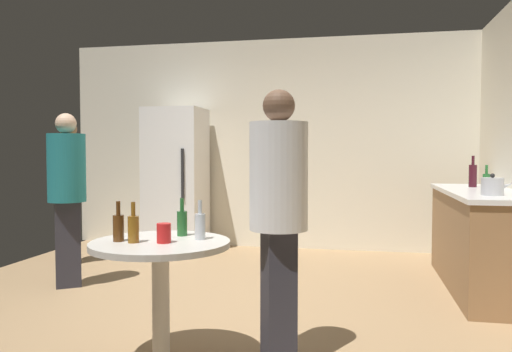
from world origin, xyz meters
The scene contains 16 objects.
ground_plane centered at (0.00, 0.00, -0.05)m, with size 5.20×5.20×0.10m, color #9E7C56.
wall_back centered at (0.00, 2.63, 1.35)m, with size 5.32×0.06×2.70m, color silver.
refrigerator centered at (-1.10, 2.20, 0.90)m, with size 0.70×0.68×1.80m.
kitchen_counter centered at (2.28, 0.98, 0.45)m, with size 0.64×1.96×0.90m.
kettle centered at (2.23, 0.44, 0.97)m, with size 0.24×0.17×0.18m.
wine_bottle_on_counter centered at (2.29, 1.43, 1.02)m, with size 0.08×0.08×0.31m.
beer_bottle_on_counter centered at (2.31, 0.97, 0.98)m, with size 0.06×0.06×0.23m.
foreground_table centered at (0.07, -1.18, 0.63)m, with size 0.80×0.80×0.73m.
beer_bottle_amber centered at (-0.05, -1.26, 0.82)m, with size 0.06×0.06×0.23m.
beer_bottle_brown centered at (-0.16, -1.24, 0.82)m, with size 0.06×0.06×0.23m.
beer_bottle_green centered at (0.13, -0.98, 0.82)m, with size 0.06×0.06×0.23m.
beer_bottle_clear centered at (0.28, -1.09, 0.82)m, with size 0.06×0.06×0.23m.
plastic_cup_red centered at (0.12, -1.23, 0.79)m, with size 0.08×0.08×0.11m, color red.
person_in_white_shirt centered at (0.73, -0.99, 0.94)m, with size 0.45×0.45×1.61m.
person_in_olive_shirt centered at (-1.99, 1.21, 0.93)m, with size 0.47×0.47×1.59m.
person_in_teal_shirt centered at (-1.45, 0.31, 0.93)m, with size 0.47×0.47×1.60m.
Camera 1 is at (1.19, -3.89, 1.24)m, focal length 35.50 mm.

